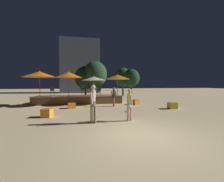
% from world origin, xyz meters
% --- Properties ---
extents(ground_plane, '(120.00, 120.00, 0.00)m').
position_xyz_m(ground_plane, '(0.00, 0.00, 0.00)').
color(ground_plane, '#D1B784').
extents(wooden_deck, '(8.30, 2.59, 0.80)m').
position_xyz_m(wooden_deck, '(-2.37, 10.32, 0.36)').
color(wooden_deck, brown).
rests_on(wooden_deck, ground).
extents(patio_umbrella_0, '(2.48, 2.48, 2.88)m').
position_xyz_m(patio_umbrella_0, '(1.29, 9.06, 2.57)').
color(patio_umbrella_0, brown).
rests_on(patio_umbrella_0, ground).
extents(patio_umbrella_1, '(2.82, 2.82, 3.08)m').
position_xyz_m(patio_umbrella_1, '(-5.70, 9.11, 2.74)').
color(patio_umbrella_1, brown).
rests_on(patio_umbrella_1, ground).
extents(patio_umbrella_2, '(2.45, 2.45, 3.07)m').
position_xyz_m(patio_umbrella_2, '(-3.25, 9.04, 2.72)').
color(patio_umbrella_2, brown).
rests_on(patio_umbrella_2, ground).
extents(patio_umbrella_3, '(2.28, 2.28, 2.67)m').
position_xyz_m(patio_umbrella_3, '(-0.97, 9.01, 2.40)').
color(patio_umbrella_3, brown).
rests_on(patio_umbrella_3, ground).
extents(cube_seat_0, '(0.63, 0.63, 0.49)m').
position_xyz_m(cube_seat_0, '(-4.08, 4.07, 0.24)').
color(cube_seat_0, orange).
rests_on(cube_seat_0, ground).
extents(cube_seat_1, '(0.63, 0.63, 0.40)m').
position_xyz_m(cube_seat_1, '(-2.88, 7.04, 0.20)').
color(cube_seat_1, orange).
rests_on(cube_seat_1, ground).
extents(cube_seat_2, '(0.64, 0.64, 0.48)m').
position_xyz_m(cube_seat_2, '(4.72, 5.27, 0.24)').
color(cube_seat_2, yellow).
rests_on(cube_seat_2, ground).
extents(cube_seat_3, '(0.76, 0.76, 0.45)m').
position_xyz_m(cube_seat_3, '(2.77, 8.08, 0.23)').
color(cube_seat_3, orange).
rests_on(cube_seat_3, ground).
extents(person_0, '(0.28, 0.47, 1.64)m').
position_xyz_m(person_0, '(0.28, 2.28, 0.87)').
color(person_0, tan).
rests_on(person_0, ground).
extents(person_1, '(0.34, 0.51, 1.86)m').
position_xyz_m(person_1, '(-1.59, 2.21, 1.04)').
color(person_1, tan).
rests_on(person_1, ground).
extents(person_2, '(0.45, 0.28, 1.62)m').
position_xyz_m(person_2, '(0.56, 7.35, 0.86)').
color(person_2, brown).
rests_on(person_2, ground).
extents(bistro_chair_0, '(0.41, 0.41, 0.90)m').
position_xyz_m(bistro_chair_0, '(-4.85, 10.16, 1.35)').
color(bistro_chair_0, '#1E4C47').
rests_on(bistro_chair_0, wooden_deck).
extents(bistro_chair_1, '(0.40, 0.41, 0.90)m').
position_xyz_m(bistro_chair_1, '(-1.97, 10.75, 1.35)').
color(bistro_chair_1, '#47474C').
rests_on(bistro_chair_1, wooden_deck).
extents(bistro_chair_2, '(0.42, 0.42, 0.90)m').
position_xyz_m(bistro_chair_2, '(-0.38, 10.10, 1.35)').
color(bistro_chair_2, '#1E4C47').
rests_on(bistro_chair_2, wooden_deck).
extents(frisbee_disc, '(0.24, 0.24, 0.03)m').
position_xyz_m(frisbee_disc, '(0.87, 4.70, 0.02)').
color(frisbee_disc, '#33B2D8').
rests_on(frisbee_disc, ground).
extents(background_tree_0, '(2.48, 2.48, 4.18)m').
position_xyz_m(background_tree_0, '(5.21, 16.42, 2.80)').
color(background_tree_0, '#3D2B1C').
rests_on(background_tree_0, ground).
extents(background_tree_1, '(3.53, 3.53, 5.30)m').
position_xyz_m(background_tree_1, '(-0.11, 17.37, 3.35)').
color(background_tree_1, '#3D2B1C').
rests_on(background_tree_1, ground).
extents(background_tree_2, '(3.09, 3.09, 4.54)m').
position_xyz_m(background_tree_2, '(-1.52, 17.65, 2.84)').
color(background_tree_2, '#3D2B1C').
rests_on(background_tree_2, ground).
extents(background_tree_3, '(2.52, 2.52, 3.93)m').
position_xyz_m(background_tree_3, '(-0.64, 18.07, 2.53)').
color(background_tree_3, '#3D2B1C').
rests_on(background_tree_3, ground).
extents(background_tree_4, '(2.77, 2.77, 4.54)m').
position_xyz_m(background_tree_4, '(4.56, 18.61, 3.00)').
color(background_tree_4, '#3D2B1C').
rests_on(background_tree_4, ground).
extents(distant_building, '(8.41, 4.86, 11.72)m').
position_xyz_m(distant_building, '(-2.30, 29.84, 5.86)').
color(distant_building, '#4C5666').
rests_on(distant_building, ground).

